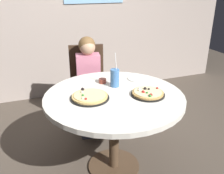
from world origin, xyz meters
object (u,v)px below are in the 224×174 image
object	(u,v)px
dining_table	(114,106)
diner_child	(90,91)
pizza_veggie	(148,93)
sauce_bowl	(103,81)
pizza_cheese	(89,96)
chair_wooden	(88,81)
plate_small	(137,79)
soda_cup	(115,78)

from	to	relation	value
dining_table	diner_child	bearing A→B (deg)	91.07
dining_table	pizza_veggie	distance (m)	0.30
pizza_veggie	sauce_bowl	size ratio (longest dim) A/B	4.03
pizza_cheese	sauce_bowl	size ratio (longest dim) A/B	4.49
dining_table	diner_child	size ratio (longest dim) A/B	1.08
chair_wooden	plate_small	bearing A→B (deg)	-63.57
chair_wooden	pizza_cheese	size ratio (longest dim) A/B	3.02
pizza_veggie	soda_cup	size ratio (longest dim) A/B	0.92
soda_cup	pizza_veggie	bearing A→B (deg)	-55.94
dining_table	pizza_cheese	size ratio (longest dim) A/B	3.72
pizza_veggie	plate_small	bearing A→B (deg)	77.43
sauce_bowl	soda_cup	bearing A→B (deg)	-56.54
diner_child	pizza_veggie	distance (m)	0.92
chair_wooden	dining_table	bearing A→B (deg)	-91.03
chair_wooden	pizza_veggie	distance (m)	1.07
pizza_veggie	plate_small	distance (m)	0.37
soda_cup	sauce_bowl	bearing A→B (deg)	123.46
chair_wooden	plate_small	xyz separation A→B (m)	(0.32, -0.65, 0.22)
pizza_veggie	diner_child	bearing A→B (deg)	108.01
dining_table	pizza_cheese	xyz separation A→B (m)	(-0.21, 0.01, 0.12)
chair_wooden	diner_child	size ratio (longest dim) A/B	0.88
chair_wooden	plate_small	world-z (taller)	chair_wooden
dining_table	pizza_veggie	world-z (taller)	pizza_veggie
sauce_bowl	plate_small	bearing A→B (deg)	-4.39
soda_cup	sauce_bowl	distance (m)	0.15
plate_small	diner_child	bearing A→B (deg)	126.90
sauce_bowl	plate_small	size ratio (longest dim) A/B	0.39
soda_cup	plate_small	bearing A→B (deg)	18.55
pizza_veggie	pizza_cheese	world-z (taller)	pizza_cheese
plate_small	dining_table	bearing A→B (deg)	-142.67
pizza_veggie	chair_wooden	bearing A→B (deg)	103.38
chair_wooden	pizza_veggie	world-z (taller)	chair_wooden
dining_table	pizza_cheese	world-z (taller)	pizza_cheese
diner_child	pizza_cheese	world-z (taller)	diner_child
pizza_veggie	soda_cup	world-z (taller)	soda_cup
soda_cup	plate_small	distance (m)	0.29
pizza_veggie	sauce_bowl	world-z (taller)	pizza_veggie
chair_wooden	soda_cup	bearing A→B (deg)	-85.72
pizza_veggie	dining_table	bearing A→B (deg)	157.59
diner_child	plate_small	distance (m)	0.65
diner_child	dining_table	bearing A→B (deg)	-88.93
pizza_veggie	pizza_cheese	bearing A→B (deg)	166.56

